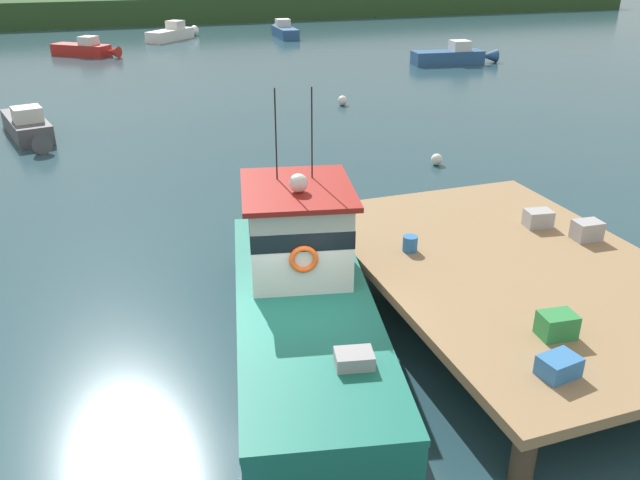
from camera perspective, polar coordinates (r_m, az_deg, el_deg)
ground_plane at (r=12.65m, az=-2.10°, el=-10.24°), size 200.00×200.00×0.00m
dock at (r=14.05m, az=16.90°, el=-2.53°), size 6.00×9.00×1.20m
main_fishing_boat at (r=12.70m, az=-1.63°, el=-4.73°), size 4.13×9.96×4.80m
crate_stack_near_edge at (r=10.70m, az=20.34°, el=-10.40°), size 0.66×0.53×0.33m
crate_single_far at (r=11.64m, az=20.19°, el=-7.07°), size 0.64×0.50×0.43m
crate_single_by_cleat at (r=15.61m, az=22.51°, el=0.79°), size 0.63×0.48×0.43m
crate_stack_mid_dock at (r=15.95m, az=18.71°, el=1.82°), size 0.66×0.52×0.40m
bait_bucket at (r=14.03m, az=7.96°, el=-0.32°), size 0.32×0.32×0.34m
moored_boat_mid_harbor at (r=29.31m, az=-24.36°, el=9.10°), size 2.26×5.36×1.34m
moored_boat_outer_mooring at (r=57.68m, az=-12.85°, el=17.37°), size 4.91×5.02×1.49m
moored_boat_off_the_point at (r=50.73m, az=-20.02°, el=15.56°), size 4.80×4.20×1.36m
moored_boat_far_right at (r=45.36m, az=11.71°, el=15.63°), size 5.96×2.03×1.49m
moored_boat_near_channel at (r=58.37m, az=-3.20°, el=17.96°), size 1.64×5.64×1.42m
mooring_buoy_spare_mooring at (r=32.57m, az=2.00°, el=12.22°), size 0.47×0.47×0.47m
mooring_buoy_inshore at (r=23.73m, az=10.26°, el=7.02°), size 0.41×0.41×0.41m
far_shoreline at (r=72.26m, az=-17.67°, el=18.77°), size 120.00×8.00×2.40m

